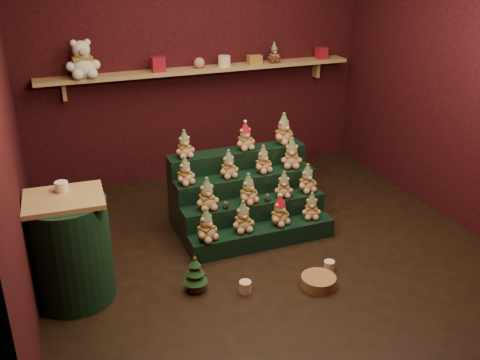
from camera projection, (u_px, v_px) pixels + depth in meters
name	position (u px, v px, depth m)	size (l,w,h in m)	color
ground	(267.00, 250.00, 4.92)	(4.00, 4.00, 0.00)	black
back_wall	(197.00, 58.00, 6.11)	(4.00, 0.10, 2.80)	black
front_wall	(444.00, 206.00, 2.61)	(4.00, 0.10, 2.80)	black
right_wall	(469.00, 81.00, 5.04)	(0.10, 4.00, 2.80)	black
back_shelf	(202.00, 70.00, 6.00)	(3.60, 0.26, 0.24)	tan
riser_tier_front	(263.00, 236.00, 4.97)	(1.40, 0.22, 0.18)	black
riser_tier_midfront	(254.00, 218.00, 5.12)	(1.40, 0.22, 0.36)	black
riser_tier_midback	(245.00, 200.00, 5.27)	(1.40, 0.22, 0.54)	black
riser_tier_back	(237.00, 183.00, 5.43)	(1.40, 0.22, 0.72)	black
teddy_0	(206.00, 225.00, 4.67)	(0.21, 0.19, 0.30)	tan
teddy_1	(243.00, 217.00, 4.83)	(0.21, 0.19, 0.29)	tan
teddy_2	(280.00, 210.00, 4.95)	(0.20, 0.18, 0.29)	tan
teddy_3	(312.00, 206.00, 5.07)	(0.18, 0.16, 0.26)	tan
teddy_4	(207.00, 194.00, 4.83)	(0.21, 0.19, 0.30)	tan
teddy_5	(248.00, 189.00, 4.96)	(0.20, 0.18, 0.28)	tan
teddy_6	(284.00, 184.00, 5.09)	(0.18, 0.16, 0.25)	tan
teddy_7	(307.00, 178.00, 5.19)	(0.20, 0.18, 0.28)	tan
teddy_8	(185.00, 171.00, 4.92)	(0.19, 0.17, 0.26)	tan
teddy_9	(229.00, 164.00, 5.07)	(0.19, 0.17, 0.26)	tan
teddy_10	(263.00, 159.00, 5.18)	(0.19, 0.17, 0.27)	tan
teddy_11	(292.00, 153.00, 5.29)	(0.21, 0.19, 0.30)	tan
teddy_12	(184.00, 144.00, 5.05)	(0.19, 0.17, 0.26)	tan
teddy_13	(245.00, 136.00, 5.24)	(0.20, 0.18, 0.27)	tan
teddy_14	(284.00, 129.00, 5.40)	(0.22, 0.20, 0.31)	tan
snow_globe_a	(226.00, 205.00, 4.88)	(0.06, 0.06, 0.08)	black
snow_globe_b	(267.00, 197.00, 5.02)	(0.06, 0.06, 0.08)	black
snow_globe_c	(289.00, 194.00, 5.10)	(0.06, 0.06, 0.08)	black
side_table	(71.00, 249.00, 4.09)	(0.61, 0.61, 0.88)	tan
table_ornament	(61.00, 187.00, 3.99)	(0.10, 0.10, 0.08)	beige
mini_christmas_tree	(195.00, 273.00, 4.28)	(0.19, 0.19, 0.33)	#402E17
mug_left	(245.00, 287.00, 4.30)	(0.10, 0.10, 0.10)	beige
mug_right	(329.00, 266.00, 4.59)	(0.09, 0.09, 0.09)	beige
wicker_basket	(319.00, 281.00, 4.38)	(0.29, 0.29, 0.09)	olive
white_bear	(81.00, 54.00, 5.44)	(0.35, 0.31, 0.49)	white
brown_bear	(274.00, 53.00, 6.21)	(0.16, 0.15, 0.23)	#482818
gift_tin_red_a	(158.00, 64.00, 5.77)	(0.14, 0.14, 0.16)	#B11B2D
gift_tin_cream	(224.00, 61.00, 6.03)	(0.14, 0.14, 0.12)	beige
gift_tin_red_b	(321.00, 53.00, 6.45)	(0.12, 0.12, 0.14)	#B11B2D
shelf_plush_ball	(199.00, 63.00, 5.94)	(0.12, 0.12, 0.12)	tan
scarf_gift_box	(255.00, 60.00, 6.16)	(0.16, 0.10, 0.10)	#C86C1C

